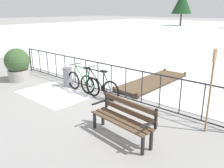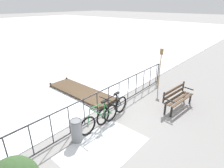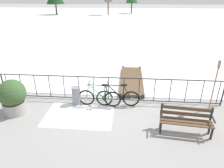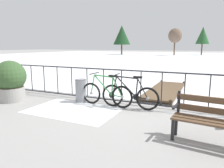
% 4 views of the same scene
% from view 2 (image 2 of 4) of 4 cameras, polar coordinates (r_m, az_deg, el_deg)
% --- Properties ---
extents(ground_plane, '(160.00, 160.00, 0.00)m').
position_cam_2_polar(ground_plane, '(7.00, -4.39, -10.50)').
color(ground_plane, gray).
extents(snow_patch, '(2.49, 1.64, 0.01)m').
position_cam_2_polar(snow_patch, '(5.79, -2.67, -18.93)').
color(snow_patch, white).
rests_on(snow_patch, ground).
extents(railing_fence, '(9.06, 0.06, 1.07)m').
position_cam_2_polar(railing_fence, '(6.71, -4.54, -6.53)').
color(railing_fence, '#232328').
rests_on(railing_fence, ground).
extents(bicycle_near_railing, '(1.71, 0.52, 0.97)m').
position_cam_2_polar(bicycle_near_railing, '(6.36, -3.77, -10.38)').
color(bicycle_near_railing, black).
rests_on(bicycle_near_railing, ground).
extents(bicycle_second, '(1.71, 0.52, 0.97)m').
position_cam_2_polar(bicycle_second, '(6.83, 0.21, -7.69)').
color(bicycle_second, black).
rests_on(bicycle_second, ground).
extents(park_bench, '(1.64, 0.63, 0.89)m').
position_cam_2_polar(park_bench, '(7.85, 19.27, -3.57)').
color(park_bench, brown).
rests_on(park_bench, ground).
extents(trash_bin, '(0.35, 0.35, 0.73)m').
position_cam_2_polar(trash_bin, '(5.90, -10.83, -13.79)').
color(trash_bin, gray).
rests_on(trash_bin, ground).
extents(oar_upright, '(0.04, 0.16, 1.98)m').
position_cam_2_polar(oar_upright, '(9.27, 14.51, 5.34)').
color(oar_upright, '#937047').
rests_on(oar_upright, ground).
extents(wooden_dock, '(1.10, 3.63, 0.20)m').
position_cam_2_polar(wooden_dock, '(8.85, -9.50, -2.19)').
color(wooden_dock, brown).
rests_on(wooden_dock, ground).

